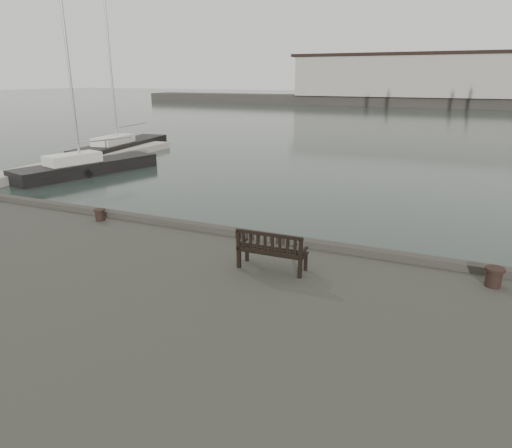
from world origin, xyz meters
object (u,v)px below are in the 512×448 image
Objects in this scene: bollard_right at (494,277)px; yacht_b at (122,149)px; yacht_c at (88,170)px; bollard_left at (100,215)px; bench at (272,258)px.

yacht_b is (-26.44, 19.45, -1.52)m from bollard_right.
yacht_c is at bearing -70.98° from yacht_b.
yacht_c reaches higher than bollard_right.
bollard_right is at bearing -1.07° from bollard_left.
bench is at bearing -11.73° from bollard_left.
bollard_right is 0.03× the size of yacht_b.
bollard_right reaches higher than bollard_left.
bench is 4.81m from bollard_right.
yacht_b reaches higher than bollard_left.
yacht_b is 9.06m from yacht_c.
bollard_right is (11.04, -0.21, 0.03)m from bollard_left.
bench is 0.13× the size of yacht_c.
yacht_b reaches higher than yacht_c.
bollard_left is 24.70m from yacht_b.
bench is 4.39× the size of bollard_left.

